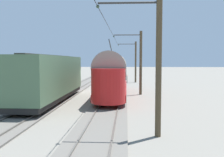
# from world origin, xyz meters

# --- Properties ---
(ground_plane) EXTENTS (220.00, 220.00, 0.00)m
(ground_plane) POSITION_xyz_m (0.00, 0.00, 0.00)
(ground_plane) COLOR gray
(track_streetcar_siding) EXTENTS (2.80, 80.00, 0.18)m
(track_streetcar_siding) POSITION_xyz_m (-2.59, -0.31, 0.05)
(track_streetcar_siding) COLOR #666059
(track_streetcar_siding) RESTS_ON ground
(track_adjacent_siding) EXTENTS (2.80, 80.00, 0.18)m
(track_adjacent_siding) POSITION_xyz_m (2.59, -0.31, 0.05)
(track_adjacent_siding) COLOR #666059
(track_adjacent_siding) RESTS_ON ground
(vintage_streetcar) EXTENTS (2.65, 16.05, 5.01)m
(vintage_streetcar) POSITION_xyz_m (-2.59, 3.01, 2.25)
(vintage_streetcar) COLOR red
(vintage_streetcar) RESTS_ON ground
(boxcar_adjacent) EXTENTS (2.96, 13.42, 3.85)m
(boxcar_adjacent) POSITION_xyz_m (2.59, 7.19, 2.16)
(boxcar_adjacent) COLOR #4C6B4C
(boxcar_adjacent) RESTS_ON ground
(catenary_pole_foreground) EXTENTS (3.04, 0.28, 6.60)m
(catenary_pole_foreground) POSITION_xyz_m (-5.31, -12.95, 3.47)
(catenary_pole_foreground) COLOR #4C3D28
(catenary_pole_foreground) RESTS_ON ground
(catenary_pole_mid_near) EXTENTS (3.04, 0.28, 6.60)m
(catenary_pole_mid_near) POSITION_xyz_m (-5.31, 1.81, 3.47)
(catenary_pole_mid_near) COLOR #4C3D28
(catenary_pole_mid_near) RESTS_ON ground
(catenary_pole_mid_far) EXTENTS (3.04, 0.28, 6.60)m
(catenary_pole_mid_far) POSITION_xyz_m (-5.31, 16.57, 3.47)
(catenary_pole_mid_far) COLOR #4C3D28
(catenary_pole_mid_far) RESTS_ON ground
(overhead_wire_run) EXTENTS (2.83, 48.29, 0.18)m
(overhead_wire_run) POSITION_xyz_m (-2.64, 8.39, 6.06)
(overhead_wire_run) COLOR black
(overhead_wire_run) RESTS_ON ground
(switch_stand) EXTENTS (0.50, 0.30, 1.24)m
(switch_stand) POSITION_xyz_m (-4.01, -11.77, 0.70)
(switch_stand) COLOR black
(switch_stand) RESTS_ON ground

